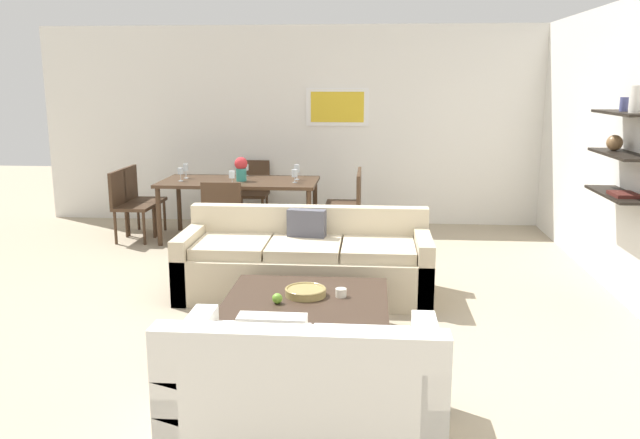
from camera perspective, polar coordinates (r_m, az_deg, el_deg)
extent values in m
plane|color=tan|center=(5.84, -2.84, -7.58)|extent=(18.00, 18.00, 0.00)
cube|color=silver|center=(9.01, 1.93, 8.23)|extent=(8.40, 0.06, 2.70)
cube|color=white|center=(8.95, 1.54, 9.88)|extent=(0.85, 0.02, 0.51)
cube|color=gold|center=(8.94, 1.53, 9.88)|extent=(0.72, 0.01, 0.41)
cube|color=silver|center=(6.50, 25.48, 5.50)|extent=(0.06, 8.20, 2.70)
cube|color=black|center=(6.12, 25.31, 8.47)|extent=(0.28, 0.90, 0.02)
cube|color=black|center=(6.14, 25.01, 5.22)|extent=(0.28, 0.90, 0.02)
cube|color=black|center=(6.19, 24.72, 2.01)|extent=(0.28, 0.90, 0.02)
cylinder|color=silver|center=(5.93, 26.09, 9.50)|extent=(0.10, 0.10, 0.22)
sphere|color=olive|center=(6.30, 24.52, 6.17)|extent=(0.14, 0.14, 0.14)
cylinder|color=#4C518C|center=(6.16, 25.21, 9.17)|extent=(0.07, 0.07, 0.12)
cube|color=#4C1E19|center=(6.05, 25.22, 2.01)|extent=(0.20, 0.28, 0.03)
cube|color=beige|center=(6.04, -1.31, -4.79)|extent=(2.30, 0.90, 0.42)
cube|color=beige|center=(6.30, -0.98, -0.41)|extent=(2.30, 0.16, 0.36)
cube|color=beige|center=(6.22, -11.28, -3.66)|extent=(0.14, 0.90, 0.60)
cube|color=beige|center=(6.00, 9.02, -4.15)|extent=(0.14, 0.90, 0.60)
cube|color=beige|center=(6.04, -7.73, -2.34)|extent=(0.65, 0.70, 0.10)
cube|color=beige|center=(5.93, -1.36, -2.50)|extent=(0.65, 0.70, 0.10)
cube|color=beige|center=(5.90, 5.16, -2.62)|extent=(0.65, 0.70, 0.10)
cube|color=#4C4C56|center=(6.12, -1.18, -0.77)|extent=(0.37, 0.17, 0.36)
cube|color=white|center=(3.78, -1.18, -15.62)|extent=(1.48, 0.90, 0.42)
cube|color=white|center=(3.28, -1.88, -12.60)|extent=(1.48, 0.16, 0.36)
cube|color=white|center=(3.74, 9.43, -14.59)|extent=(0.14, 0.90, 0.60)
cube|color=white|center=(3.86, -11.42, -13.76)|extent=(0.14, 0.90, 0.60)
cube|color=white|center=(3.69, 3.61, -11.91)|extent=(0.58, 0.70, 0.10)
cube|color=white|center=(3.75, -5.80, -11.57)|extent=(0.58, 0.70, 0.10)
cube|color=white|center=(3.46, -4.21, -11.24)|extent=(0.36, 0.12, 0.36)
cube|color=#38281E|center=(4.94, -1.19, -8.98)|extent=(1.21, 1.07, 0.38)
cylinder|color=#99844C|center=(4.91, -1.27, -6.44)|extent=(0.31, 0.31, 0.05)
torus|color=#99844C|center=(4.90, -1.27, -6.15)|extent=(0.31, 0.31, 0.02)
cylinder|color=silver|center=(4.89, 1.86, -6.46)|extent=(0.08, 0.08, 0.06)
sphere|color=#669E2D|center=(4.75, -3.78, -6.95)|extent=(0.08, 0.08, 0.08)
cube|color=#422D1E|center=(8.13, -7.12, 3.30)|extent=(1.94, 0.95, 0.04)
cylinder|color=#422D1E|center=(8.04, -14.00, 0.22)|extent=(0.06, 0.06, 0.71)
cylinder|color=#422D1E|center=(7.66, -1.00, -0.01)|extent=(0.06, 0.06, 0.71)
cylinder|color=#422D1E|center=(8.81, -12.31, 1.33)|extent=(0.06, 0.06, 0.71)
cylinder|color=#422D1E|center=(8.46, -0.44, 1.17)|extent=(0.06, 0.06, 0.71)
cube|color=#422D1E|center=(8.73, -15.10, 1.59)|extent=(0.44, 0.44, 0.04)
cube|color=#422D1E|center=(8.76, -16.42, 3.11)|extent=(0.04, 0.44, 0.43)
cylinder|color=#422D1E|center=(8.55, -14.28, -0.12)|extent=(0.04, 0.04, 0.41)
cylinder|color=#422D1E|center=(8.88, -13.54, 0.37)|extent=(0.04, 0.04, 0.41)
cylinder|color=#422D1E|center=(8.67, -16.53, -0.08)|extent=(0.04, 0.04, 0.41)
cylinder|color=#422D1E|center=(9.00, -15.72, 0.41)|extent=(0.04, 0.04, 0.41)
cube|color=#422D1E|center=(8.23, 2.07, 1.38)|extent=(0.44, 0.44, 0.04)
cube|color=#422D1E|center=(8.18, 3.48, 2.97)|extent=(0.04, 0.44, 0.43)
cylinder|color=#422D1E|center=(8.46, 0.89, 0.13)|extent=(0.04, 0.04, 0.41)
cylinder|color=#422D1E|center=(8.11, 0.73, -0.40)|extent=(0.04, 0.04, 0.41)
cylinder|color=#422D1E|center=(8.44, 3.33, 0.09)|extent=(0.04, 0.04, 0.41)
cylinder|color=#422D1E|center=(8.09, 3.27, -0.45)|extent=(0.04, 0.04, 0.41)
cube|color=#422D1E|center=(8.94, -6.04, 2.20)|extent=(0.44, 0.44, 0.04)
cube|color=#422D1E|center=(9.10, -5.84, 3.87)|extent=(0.44, 0.04, 0.43)
cylinder|color=#422D1E|center=(8.85, -7.37, 0.57)|extent=(0.04, 0.04, 0.41)
cylinder|color=#422D1E|center=(8.78, -5.07, 0.53)|extent=(0.04, 0.04, 0.41)
cylinder|color=#422D1E|center=(9.19, -6.91, 1.02)|extent=(0.04, 0.04, 0.41)
cylinder|color=#422D1E|center=(9.13, -4.69, 0.99)|extent=(0.04, 0.04, 0.41)
cube|color=#422D1E|center=(7.42, -8.29, 0.06)|extent=(0.44, 0.44, 0.04)
cube|color=#422D1E|center=(7.18, -8.71, 1.56)|extent=(0.44, 0.04, 0.43)
cylinder|color=#422D1E|center=(7.60, -6.62, -1.34)|extent=(0.04, 0.04, 0.41)
cylinder|color=#422D1E|center=(7.68, -9.25, -1.28)|extent=(0.04, 0.04, 0.41)
cylinder|color=#422D1E|center=(7.26, -7.17, -2.00)|extent=(0.04, 0.04, 0.41)
cylinder|color=#422D1E|center=(7.34, -9.92, -1.93)|extent=(0.04, 0.04, 0.41)
cube|color=#422D1E|center=(8.34, -16.07, 1.05)|extent=(0.44, 0.44, 0.04)
cube|color=#422D1E|center=(8.37, -17.45, 2.64)|extent=(0.04, 0.44, 0.43)
cylinder|color=#422D1E|center=(8.16, -15.24, -0.76)|extent=(0.04, 0.04, 0.41)
cylinder|color=#422D1E|center=(8.49, -14.42, -0.22)|extent=(0.04, 0.04, 0.41)
cylinder|color=#422D1E|center=(8.28, -17.58, -0.71)|extent=(0.04, 0.04, 0.41)
cylinder|color=#422D1E|center=(8.61, -16.69, -0.17)|extent=(0.04, 0.04, 0.41)
cube|color=#422D1E|center=(7.81, 1.92, 0.79)|extent=(0.44, 0.44, 0.04)
cube|color=#422D1E|center=(7.76, 3.41, 2.47)|extent=(0.04, 0.44, 0.43)
cylinder|color=#422D1E|center=(8.04, 0.69, -0.51)|extent=(0.04, 0.04, 0.41)
cylinder|color=#422D1E|center=(7.69, 0.51, -1.09)|extent=(0.04, 0.04, 0.41)
cylinder|color=#422D1E|center=(8.03, 3.26, -0.55)|extent=(0.04, 0.04, 0.41)
cylinder|color=#422D1E|center=(7.68, 3.19, -1.14)|extent=(0.04, 0.04, 0.41)
cylinder|color=silver|center=(8.41, -11.71, 3.60)|extent=(0.06, 0.06, 0.01)
cylinder|color=silver|center=(8.40, -11.72, 3.91)|extent=(0.01, 0.01, 0.09)
cylinder|color=silver|center=(8.39, -11.75, 4.52)|extent=(0.06, 0.06, 0.09)
cylinder|color=silver|center=(7.72, -7.74, 2.99)|extent=(0.06, 0.06, 0.01)
cylinder|color=silver|center=(7.72, -7.75, 3.33)|extent=(0.01, 0.01, 0.08)
cylinder|color=silver|center=(7.71, -7.77, 3.95)|extent=(0.07, 0.07, 0.09)
cylinder|color=silver|center=(8.19, -12.16, 3.35)|extent=(0.06, 0.06, 0.01)
cylinder|color=silver|center=(8.18, -12.18, 3.65)|extent=(0.01, 0.01, 0.08)
cylinder|color=silver|center=(8.17, -12.20, 4.20)|extent=(0.07, 0.07, 0.08)
cylinder|color=silver|center=(7.90, -2.24, 3.30)|extent=(0.06, 0.06, 0.01)
cylinder|color=silver|center=(7.89, -2.24, 3.55)|extent=(0.01, 0.01, 0.06)
cylinder|color=silver|center=(7.88, -2.25, 4.10)|extent=(0.07, 0.07, 0.09)
cylinder|color=silver|center=(8.12, -2.04, 3.55)|extent=(0.06, 0.06, 0.01)
cylinder|color=silver|center=(8.12, -2.05, 3.87)|extent=(0.01, 0.01, 0.09)
cylinder|color=silver|center=(8.11, -2.05, 4.52)|extent=(0.07, 0.07, 0.10)
cylinder|color=silver|center=(8.52, -6.56, 3.89)|extent=(0.06, 0.06, 0.01)
cylinder|color=silver|center=(8.52, -6.57, 4.12)|extent=(0.01, 0.01, 0.06)
cylinder|color=silver|center=(8.51, -6.58, 4.60)|extent=(0.08, 0.08, 0.08)
cylinder|color=teal|center=(8.06, -6.95, 3.94)|extent=(0.13, 0.13, 0.16)
sphere|color=red|center=(8.04, -6.98, 4.92)|extent=(0.16, 0.16, 0.16)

